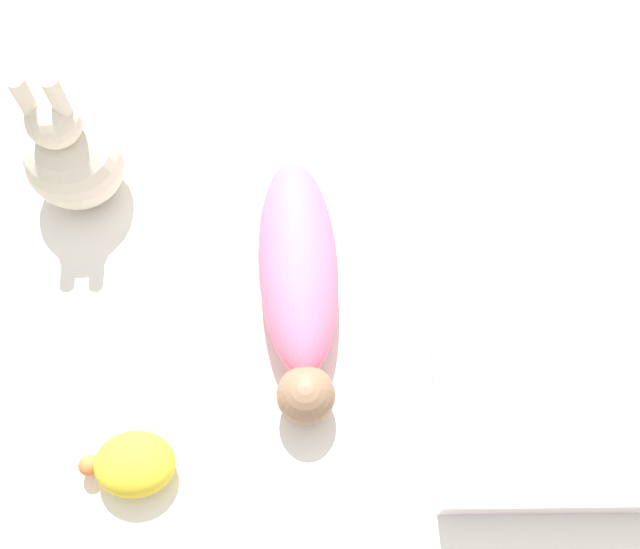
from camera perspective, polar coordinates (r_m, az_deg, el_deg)
ground_plane at (r=1.68m, az=1.46°, el=-3.56°), size 12.00×12.00×0.00m
bed_mattress at (r=1.59m, az=1.54°, el=-2.42°), size 1.44×1.02×0.18m
swaddled_baby at (r=1.44m, az=-1.62°, el=-0.20°), size 0.18×0.55×0.15m
pillow at (r=1.43m, az=16.53°, el=-11.16°), size 0.39×0.29×0.09m
bunny_plush at (r=1.60m, az=-18.37°, el=8.63°), size 0.20×0.20×0.35m
turtle_plush at (r=1.40m, az=-14.04°, el=-13.84°), size 0.17×0.12×0.09m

